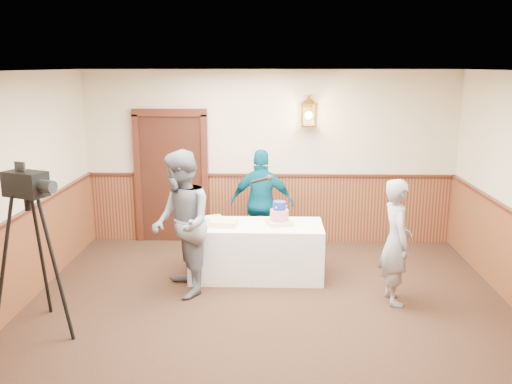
# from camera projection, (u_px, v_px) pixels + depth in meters

# --- Properties ---
(ground) EXTENTS (7.00, 7.00, 0.00)m
(ground) POSITION_uv_depth(u_px,v_px,m) (267.00, 345.00, 5.68)
(ground) COLOR black
(ground) RESTS_ON ground
(room_shell) EXTENTS (6.02, 7.02, 2.81)m
(room_shell) POSITION_uv_depth(u_px,v_px,m) (263.00, 194.00, 5.77)
(room_shell) COLOR beige
(room_shell) RESTS_ON ground
(display_table) EXTENTS (1.80, 0.80, 0.75)m
(display_table) POSITION_uv_depth(u_px,v_px,m) (256.00, 251.00, 7.45)
(display_table) COLOR white
(display_table) RESTS_ON ground
(tiered_cake) EXTENTS (0.39, 0.39, 0.32)m
(tiered_cake) POSITION_uv_depth(u_px,v_px,m) (279.00, 215.00, 7.33)
(tiered_cake) COLOR beige
(tiered_cake) RESTS_ON display_table
(sheet_cake_yellow) EXTENTS (0.38, 0.30, 0.07)m
(sheet_cake_yellow) POSITION_uv_depth(u_px,v_px,m) (224.00, 223.00, 7.30)
(sheet_cake_yellow) COLOR #D5BF7F
(sheet_cake_yellow) RESTS_ON display_table
(sheet_cake_green) EXTENTS (0.32, 0.29, 0.06)m
(sheet_cake_green) POSITION_uv_depth(u_px,v_px,m) (213.00, 219.00, 7.51)
(sheet_cake_green) COLOR #A3DD9C
(sheet_cake_green) RESTS_ON display_table
(interviewer) EXTENTS (1.63, 1.09, 1.85)m
(interviewer) POSITION_uv_depth(u_px,v_px,m) (181.00, 224.00, 6.77)
(interviewer) COLOR slate
(interviewer) RESTS_ON ground
(baker) EXTENTS (0.42, 0.60, 1.55)m
(baker) POSITION_uv_depth(u_px,v_px,m) (396.00, 242.00, 6.55)
(baker) COLOR gray
(baker) RESTS_ON ground
(assistant_p) EXTENTS (0.99, 0.48, 1.64)m
(assistant_p) POSITION_uv_depth(u_px,v_px,m) (262.00, 203.00, 8.21)
(assistant_p) COLOR #044459
(assistant_p) RESTS_ON ground
(tv_camera_rig) EXTENTS (0.70, 0.66, 1.79)m
(tv_camera_rig) POSITION_uv_depth(u_px,v_px,m) (33.00, 262.00, 5.80)
(tv_camera_rig) COLOR black
(tv_camera_rig) RESTS_ON ground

